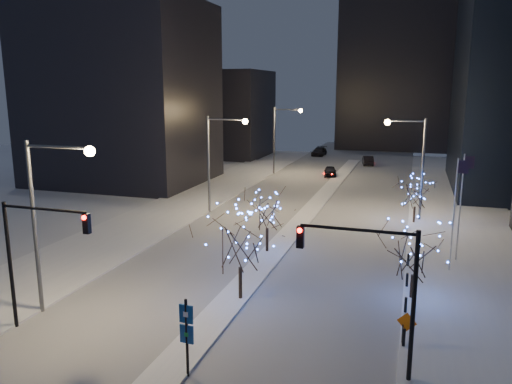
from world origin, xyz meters
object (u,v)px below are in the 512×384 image
at_px(holiday_tree_median_far, 267,211).
at_px(holiday_tree_plaza_near, 414,251).
at_px(traffic_signal_west, 32,246).
at_px(holiday_tree_plaza_far, 416,193).
at_px(wayfinding_sign, 187,330).
at_px(traffic_signal_east, 377,277).
at_px(car_mid, 368,160).
at_px(street_lamp_w_far, 281,131).
at_px(car_far, 319,152).
at_px(construction_sign, 407,325).
at_px(street_lamp_w_mid, 218,151).
at_px(car_near, 330,171).
at_px(holiday_tree_median_near, 240,238).
at_px(street_lamp_w_near, 48,204).
at_px(street_lamp_east, 413,155).

xyz_separation_m(holiday_tree_median_far, holiday_tree_plaza_near, (11.00, -5.87, -0.27)).
bearing_deg(traffic_signal_west, holiday_tree_plaza_far, 56.58).
bearing_deg(wayfinding_sign, traffic_signal_east, 21.93).
relative_size(traffic_signal_east, car_mid, 1.48).
bearing_deg(street_lamp_w_far, traffic_signal_east, -70.68).
height_order(car_far, construction_sign, construction_sign).
relative_size(street_lamp_w_mid, car_far, 1.83).
height_order(traffic_signal_west, car_near, traffic_signal_west).
height_order(street_lamp_w_mid, construction_sign, street_lamp_w_mid).
distance_m(holiday_tree_median_far, wayfinding_sign, 17.81).
bearing_deg(car_mid, holiday_tree_median_near, 77.86).
distance_m(street_lamp_w_near, holiday_tree_median_near, 10.98).
distance_m(street_lamp_w_near, car_mid, 64.86).
bearing_deg(construction_sign, wayfinding_sign, -135.32).
height_order(street_lamp_w_mid, traffic_signal_west, street_lamp_w_mid).
relative_size(street_lamp_w_far, car_mid, 2.11).
relative_size(street_lamp_east, car_far, 1.83).
height_order(traffic_signal_west, holiday_tree_median_far, traffic_signal_west).
bearing_deg(street_lamp_w_far, car_near, 3.93).
distance_m(traffic_signal_west, traffic_signal_east, 17.41).
bearing_deg(holiday_tree_median_far, car_far, 96.62).
bearing_deg(street_lamp_w_mid, street_lamp_w_far, 90.00).
xyz_separation_m(street_lamp_w_mid, construction_sign, (19.24, -22.71, -5.35)).
bearing_deg(street_lamp_w_mid, construction_sign, -49.74).
distance_m(traffic_signal_west, holiday_tree_plaza_near, 21.62).
relative_size(car_near, car_mid, 0.92).
bearing_deg(street_lamp_w_far, wayfinding_sign, -79.49).
height_order(car_mid, car_far, car_far).
height_order(traffic_signal_east, car_far, traffic_signal_east).
bearing_deg(holiday_tree_plaza_near, car_mid, 97.98).
bearing_deg(holiday_tree_plaza_far, street_lamp_w_near, -126.05).
xyz_separation_m(traffic_signal_west, traffic_signal_east, (17.38, 1.00, 0.00)).
height_order(traffic_signal_east, construction_sign, traffic_signal_east).
bearing_deg(wayfinding_sign, car_far, 100.42).
bearing_deg(holiday_tree_plaza_far, car_mid, 101.87).
bearing_deg(street_lamp_w_far, street_lamp_w_near, -90.00).
relative_size(street_lamp_w_mid, car_near, 2.31).
relative_size(traffic_signal_west, car_near, 1.61).
bearing_deg(holiday_tree_median_far, wayfinding_sign, -85.16).
height_order(street_lamp_w_far, holiday_tree_plaza_far, street_lamp_w_far).
relative_size(holiday_tree_median_near, holiday_tree_median_far, 1.21).
distance_m(street_lamp_east, holiday_tree_plaza_far, 3.68).
xyz_separation_m(car_mid, holiday_tree_median_far, (-3.26, -49.37, 2.62)).
distance_m(traffic_signal_east, car_far, 75.76).
relative_size(traffic_signal_east, wayfinding_sign, 1.87).
xyz_separation_m(car_near, car_far, (-5.81, 22.37, 0.05)).
distance_m(holiday_tree_median_near, holiday_tree_median_far, 9.24).
xyz_separation_m(street_lamp_w_near, holiday_tree_plaza_near, (19.44, 8.30, -3.37)).
bearing_deg(street_lamp_w_near, traffic_signal_east, -3.21).
distance_m(street_lamp_w_mid, traffic_signal_east, 31.60).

